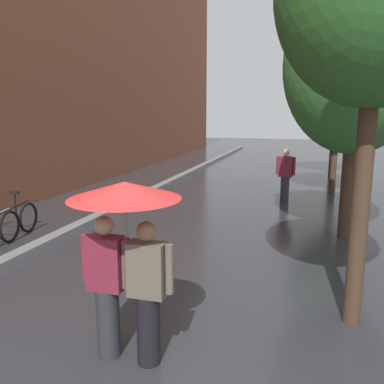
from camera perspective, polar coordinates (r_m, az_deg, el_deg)
ground_plane at (r=4.72m, az=-14.85°, el=-24.81°), size 80.00×80.00×0.00m
kerb_strip at (r=14.48m, az=-5.21°, el=0.54°), size 0.30×36.00×0.12m
street_tree_1 at (r=9.36m, az=22.29°, el=16.46°), size 2.98×2.98×5.61m
street_tree_2 at (r=14.43m, az=20.11°, el=13.14°), size 2.72×2.72×4.94m
street_tree_3 at (r=18.32m, az=20.05°, el=15.45°), size 2.70×2.70×5.84m
parked_bicycle_3 at (r=10.35m, az=-24.63°, el=-3.03°), size 1.15×0.81×0.96m
couple_under_umbrella at (r=4.38m, az=-9.42°, el=-6.77°), size 1.21×1.21×2.04m
pedestrian_walking_midground at (r=12.55m, az=13.16°, el=2.44°), size 0.58×0.37×1.66m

